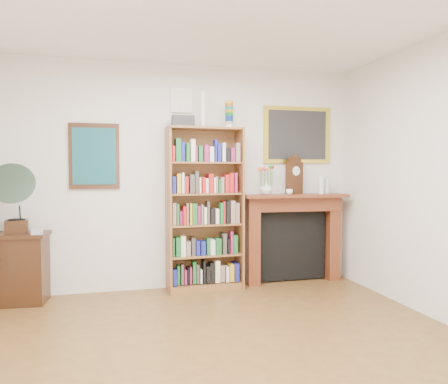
% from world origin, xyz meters
% --- Properties ---
extents(room, '(4.51, 5.01, 2.81)m').
position_xyz_m(room, '(0.00, 0.00, 1.40)').
color(room, brown).
rests_on(room, ground).
extents(teal_poster, '(0.58, 0.04, 0.78)m').
position_xyz_m(teal_poster, '(-1.05, 2.48, 1.65)').
color(teal_poster, black).
rests_on(teal_poster, back_wall).
extents(small_picture, '(0.26, 0.04, 0.30)m').
position_xyz_m(small_picture, '(0.00, 2.48, 2.35)').
color(small_picture, white).
rests_on(small_picture, back_wall).
extents(gilt_painting, '(0.95, 0.04, 0.75)m').
position_xyz_m(gilt_painting, '(1.55, 2.48, 1.95)').
color(gilt_painting, gold).
rests_on(gilt_painting, back_wall).
extents(bookshelf, '(0.94, 0.37, 2.31)m').
position_xyz_m(bookshelf, '(0.26, 2.31, 1.12)').
color(bookshelf, brown).
rests_on(bookshelf, floor).
extents(side_cabinet, '(0.62, 0.48, 0.79)m').
position_xyz_m(side_cabinet, '(-1.85, 2.27, 0.39)').
color(side_cabinet, black).
rests_on(side_cabinet, floor).
extents(fireplace, '(1.40, 0.39, 1.17)m').
position_xyz_m(fireplace, '(1.46, 2.40, 0.69)').
color(fireplace, '#542413').
rests_on(fireplace, floor).
extents(gramophone, '(0.54, 0.64, 0.77)m').
position_xyz_m(gramophone, '(-1.88, 2.16, 1.22)').
color(gramophone, black).
rests_on(gramophone, side_cabinet).
extents(cd_stack, '(0.14, 0.14, 0.08)m').
position_xyz_m(cd_stack, '(-1.65, 2.12, 0.83)').
color(cd_stack, '#B5B4C1').
rests_on(cd_stack, side_cabinet).
extents(mantel_clock, '(0.23, 0.18, 0.48)m').
position_xyz_m(mantel_clock, '(1.47, 2.37, 1.40)').
color(mantel_clock, black).
rests_on(mantel_clock, fireplace).
extents(flower_vase, '(0.20, 0.20, 0.16)m').
position_xyz_m(flower_vase, '(1.07, 2.34, 1.25)').
color(flower_vase, silver).
rests_on(flower_vase, fireplace).
extents(teacup, '(0.09, 0.09, 0.07)m').
position_xyz_m(teacup, '(1.37, 2.30, 1.20)').
color(teacup, white).
rests_on(teacup, fireplace).
extents(bottle_left, '(0.07, 0.07, 0.24)m').
position_xyz_m(bottle_left, '(1.83, 2.32, 1.29)').
color(bottle_left, silver).
rests_on(bottle_left, fireplace).
extents(bottle_right, '(0.06, 0.06, 0.20)m').
position_xyz_m(bottle_right, '(1.94, 2.37, 1.27)').
color(bottle_right, silver).
rests_on(bottle_right, fireplace).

